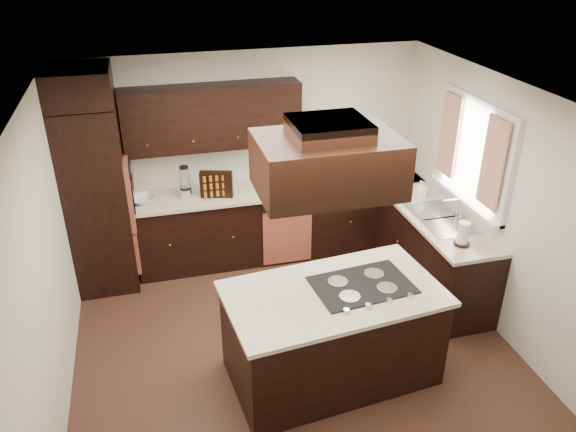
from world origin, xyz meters
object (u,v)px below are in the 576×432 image
object	(u,v)px
range_hood	(328,164)
island	(332,336)
oven_column	(98,199)
spice_rack	(216,184)

from	to	relation	value
range_hood	island	bearing A→B (deg)	37.83
oven_column	island	bearing A→B (deg)	-46.96
island	spice_rack	distance (m)	2.36
island	spice_rack	size ratio (longest dim) A/B	4.83
island	spice_rack	world-z (taller)	spice_rack
oven_column	spice_rack	distance (m)	1.32
island	range_hood	size ratio (longest dim) A/B	1.72
oven_column	range_hood	bearing A→B (deg)	-50.26
spice_rack	oven_column	bearing A→B (deg)	-163.45
spice_rack	island	bearing A→B (deg)	-56.15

